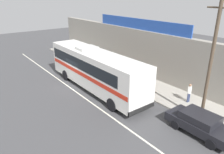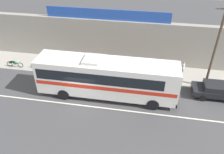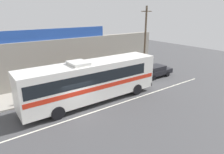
{
  "view_description": "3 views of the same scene",
  "coord_description": "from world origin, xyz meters",
  "px_view_note": "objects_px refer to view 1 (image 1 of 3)",
  "views": [
    {
      "loc": [
        17.39,
        -8.79,
        8.31
      ],
      "look_at": [
        3.77,
        1.62,
        1.57
      ],
      "focal_mm": 34.01,
      "sensor_mm": 36.0,
      "label": 1
    },
    {
      "loc": [
        5.35,
        -15.14,
        13.25
      ],
      "look_at": [
        2.35,
        1.84,
        1.48
      ],
      "focal_mm": 36.71,
      "sensor_mm": 36.0,
      "label": 2
    },
    {
      "loc": [
        -6.07,
        -13.05,
        7.62
      ],
      "look_at": [
        3.96,
        0.76,
        1.94
      ],
      "focal_mm": 31.92,
      "sensor_mm": 36.0,
      "label": 3
    }
  ],
  "objects_px": {
    "utility_pole": "(211,63)",
    "motorcycle_green": "(92,64)",
    "pedestrian_near_shop": "(189,92)",
    "intercity_bus": "(94,68)",
    "parked_car": "(200,123)",
    "motorcycle_black": "(70,54)",
    "motorcycle_purple": "(81,58)"
  },
  "relations": [
    {
      "from": "parked_car",
      "to": "motorcycle_black",
      "type": "bearing_deg",
      "value": 176.14
    },
    {
      "from": "parked_car",
      "to": "motorcycle_black",
      "type": "height_order",
      "value": "parked_car"
    },
    {
      "from": "motorcycle_green",
      "to": "motorcycle_black",
      "type": "height_order",
      "value": "same"
    },
    {
      "from": "intercity_bus",
      "to": "pedestrian_near_shop",
      "type": "xyz_separation_m",
      "value": [
        7.06,
        4.43,
        -1.01
      ]
    },
    {
      "from": "pedestrian_near_shop",
      "to": "intercity_bus",
      "type": "bearing_deg",
      "value": -147.9
    },
    {
      "from": "motorcycle_green",
      "to": "utility_pole",
      "type": "bearing_deg",
      "value": 0.02
    },
    {
      "from": "utility_pole",
      "to": "motorcycle_purple",
      "type": "xyz_separation_m",
      "value": [
        -17.05,
        0.17,
        -3.73
      ]
    },
    {
      "from": "utility_pole",
      "to": "motorcycle_green",
      "type": "distance_m",
      "value": 14.54
    },
    {
      "from": "intercity_bus",
      "to": "motorcycle_green",
      "type": "height_order",
      "value": "intercity_bus"
    },
    {
      "from": "motorcycle_black",
      "to": "motorcycle_purple",
      "type": "xyz_separation_m",
      "value": [
        2.71,
        0.15,
        0.0
      ]
    },
    {
      "from": "utility_pole",
      "to": "motorcycle_black",
      "type": "distance_m",
      "value": 20.11
    },
    {
      "from": "utility_pole",
      "to": "motorcycle_green",
      "type": "relative_size",
      "value": 4.42
    },
    {
      "from": "utility_pole",
      "to": "motorcycle_green",
      "type": "height_order",
      "value": "utility_pole"
    },
    {
      "from": "intercity_bus",
      "to": "parked_car",
      "type": "height_order",
      "value": "intercity_bus"
    },
    {
      "from": "intercity_bus",
      "to": "parked_car",
      "type": "xyz_separation_m",
      "value": [
        9.82,
        1.52,
        -1.33
      ]
    },
    {
      "from": "motorcycle_purple",
      "to": "parked_car",
      "type": "bearing_deg",
      "value": -4.94
    },
    {
      "from": "intercity_bus",
      "to": "parked_car",
      "type": "distance_m",
      "value": 10.02
    },
    {
      "from": "parked_car",
      "to": "motorcycle_purple",
      "type": "distance_m",
      "value": 17.8
    },
    {
      "from": "motorcycle_purple",
      "to": "motorcycle_black",
      "type": "bearing_deg",
      "value": -176.79
    },
    {
      "from": "utility_pole",
      "to": "motorcycle_purple",
      "type": "bearing_deg",
      "value": 179.41
    },
    {
      "from": "motorcycle_black",
      "to": "motorcycle_purple",
      "type": "bearing_deg",
      "value": 3.21
    },
    {
      "from": "intercity_bus",
      "to": "motorcycle_green",
      "type": "xyz_separation_m",
      "value": [
        -4.93,
        2.87,
        -1.5
      ]
    },
    {
      "from": "utility_pole",
      "to": "motorcycle_black",
      "type": "height_order",
      "value": "utility_pole"
    },
    {
      "from": "motorcycle_green",
      "to": "intercity_bus",
      "type": "bearing_deg",
      "value": -30.26
    },
    {
      "from": "parked_car",
      "to": "pedestrian_near_shop",
      "type": "distance_m",
      "value": 4.02
    },
    {
      "from": "motorcycle_green",
      "to": "pedestrian_near_shop",
      "type": "xyz_separation_m",
      "value": [
        11.98,
        1.55,
        0.49
      ]
    },
    {
      "from": "parked_car",
      "to": "utility_pole",
      "type": "xyz_separation_m",
      "value": [
        -0.69,
        1.36,
        3.56
      ]
    },
    {
      "from": "parked_car",
      "to": "motorcycle_green",
      "type": "xyz_separation_m",
      "value": [
        -14.74,
        1.35,
        -0.17
      ]
    },
    {
      "from": "utility_pole",
      "to": "intercity_bus",
      "type": "bearing_deg",
      "value": -162.49
    },
    {
      "from": "parked_car",
      "to": "pedestrian_near_shop",
      "type": "relative_size",
      "value": 2.68
    },
    {
      "from": "intercity_bus",
      "to": "motorcycle_green",
      "type": "distance_m",
      "value": 5.9
    },
    {
      "from": "parked_car",
      "to": "motorcycle_green",
      "type": "distance_m",
      "value": 14.8
    }
  ]
}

